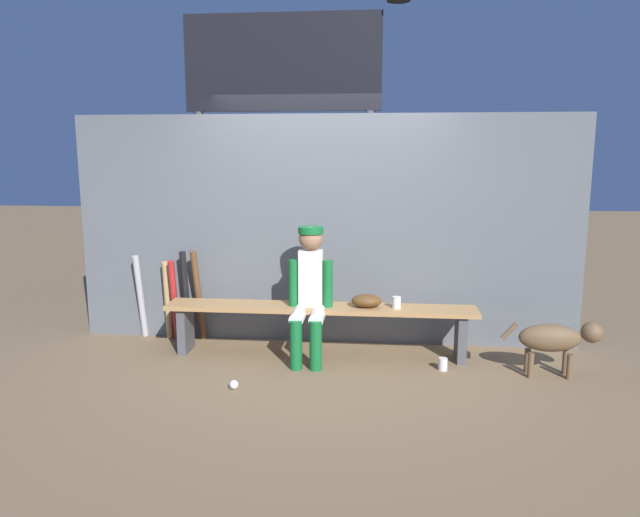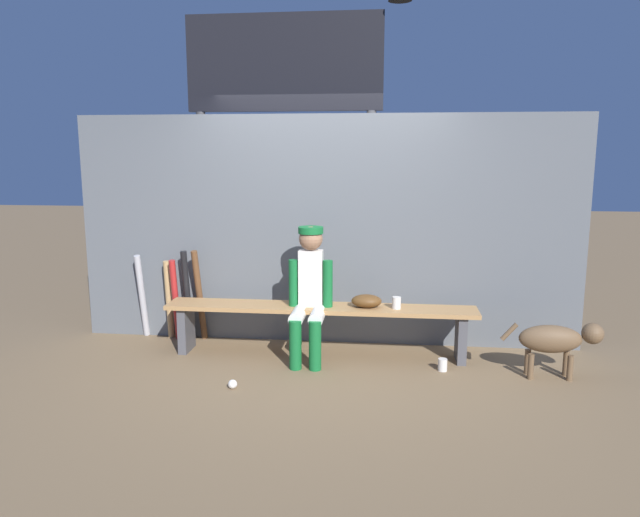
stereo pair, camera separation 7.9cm
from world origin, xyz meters
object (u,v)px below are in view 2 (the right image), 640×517
object	(u,v)px
bat_aluminum_silver	(142,296)
scoreboard	(290,94)
baseball_glove	(366,301)
cup_on_ground	(443,365)
dugout_bench	(320,316)
baseball	(233,384)
bat_aluminum_red	(176,300)
bat_aluminum_black	(187,296)
bat_wood_dark	(199,295)
dog	(557,340)
bat_wood_tan	(169,300)
cup_on_bench	(396,303)
player_seated	(309,289)

from	to	relation	value
bat_aluminum_silver	scoreboard	world-z (taller)	scoreboard
baseball_glove	cup_on_ground	xyz separation A→B (m)	(0.69, -0.28, -0.49)
dugout_bench	baseball	world-z (taller)	dugout_bench
dugout_bench	bat_aluminum_red	world-z (taller)	bat_aluminum_red
bat_aluminum_black	scoreboard	xyz separation A→B (m)	(0.94, 0.76, 2.04)
bat_wood_dark	bat_aluminum_red	world-z (taller)	bat_wood_dark
baseball_glove	dog	size ratio (longest dim) A/B	0.33
bat_wood_tan	dog	world-z (taller)	bat_wood_tan
bat_aluminum_red	dog	world-z (taller)	bat_aluminum_red
bat_aluminum_red	baseball	world-z (taller)	bat_aluminum_red
cup_on_bench	bat_wood_dark	bearing A→B (deg)	170.47
bat_wood_dark	bat_aluminum_black	world-z (taller)	bat_wood_dark
cup_on_ground	bat_wood_tan	bearing A→B (deg)	166.84
bat_aluminum_silver	baseball	size ratio (longest dim) A/B	11.87
dugout_bench	bat_aluminum_silver	bearing A→B (deg)	169.29
cup_on_bench	player_seated	bearing A→B (deg)	-173.30
bat_wood_dark	scoreboard	size ratio (longest dim) A/B	0.27
bat_aluminum_black	baseball	distance (m)	1.49
baseball_glove	scoreboard	bearing A→B (deg)	129.49
baseball_glove	bat_wood_tan	world-z (taller)	bat_wood_tan
baseball	bat_wood_tan	bearing A→B (deg)	128.54
baseball_glove	bat_wood_dark	world-z (taller)	bat_wood_dark
player_seated	baseball	size ratio (longest dim) A/B	16.60
bat_aluminum_black	bat_aluminum_red	distance (m)	0.12
player_seated	cup_on_bench	bearing A→B (deg)	6.70
bat_aluminum_red	cup_on_bench	bearing A→B (deg)	-7.77
dugout_bench	bat_wood_dark	distance (m)	1.30
dugout_bench	bat_aluminum_silver	xyz separation A→B (m)	(-1.89, 0.36, 0.06)
bat_wood_tan	baseball	world-z (taller)	bat_wood_tan
bat_aluminum_silver	bat_aluminum_black	bearing A→B (deg)	-5.00
bat_wood_dark	scoreboard	xyz separation A→B (m)	(0.81, 0.76, 2.04)
baseball	scoreboard	size ratio (longest dim) A/B	0.02
bat_aluminum_black	player_seated	bearing A→B (deg)	-18.04
cup_on_ground	dog	world-z (taller)	dog
bat_wood_tan	baseball_glove	bearing A→B (deg)	-9.94
bat_wood_tan	bat_aluminum_red	bearing A→B (deg)	-36.79
baseball_glove	bat_aluminum_red	size ratio (longest dim) A/B	0.33
bat_aluminum_black	bat_wood_tan	size ratio (longest dim) A/B	1.14
dugout_bench	bat_wood_dark	xyz separation A→B (m)	(-1.26, 0.31, 0.09)
cup_on_ground	cup_on_bench	world-z (taller)	cup_on_bench
scoreboard	dog	bearing A→B (deg)	-29.14
dog	baseball	bearing A→B (deg)	-168.27
scoreboard	bat_aluminum_red	bearing A→B (deg)	-143.31
scoreboard	cup_on_ground	bearing A→B (deg)	-40.73
bat_wood_tan	dog	distance (m)	3.72
player_seated	bat_wood_dark	bearing A→B (deg)	160.20
bat_wood_dark	cup_on_ground	world-z (taller)	bat_wood_dark
bat_wood_dark	baseball	xyz separation A→B (m)	(0.65, -1.19, -0.44)
bat_aluminum_black	baseball	world-z (taller)	bat_aluminum_black
cup_on_ground	bat_aluminum_red	bearing A→B (deg)	167.88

